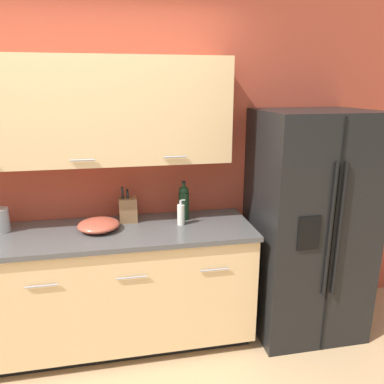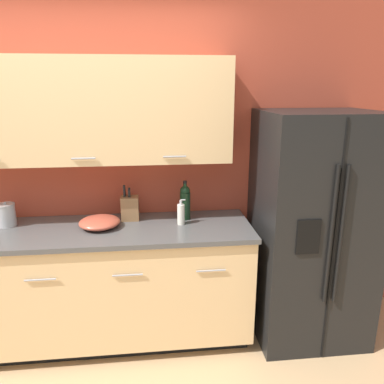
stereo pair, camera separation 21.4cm
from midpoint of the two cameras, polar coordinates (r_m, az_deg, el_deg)
wall_back at (r=2.93m, az=-14.75°, el=5.62°), size 10.00×0.39×2.60m
counter_unit at (r=2.97m, az=-12.68°, el=-13.72°), size 2.35×0.64×0.93m
refrigerator at (r=3.02m, az=19.71°, el=-5.27°), size 0.82×0.74×1.75m
knife_block at (r=2.86m, az=-7.36°, el=-2.41°), size 0.13×0.10×0.27m
wine_bottle at (r=2.85m, az=1.09°, el=-1.49°), size 0.08×0.08×0.30m
soap_dispenser at (r=2.75m, az=0.53°, el=-3.39°), size 0.06×0.05×0.19m
steel_canister at (r=2.99m, az=-24.63°, el=-3.21°), size 0.13×0.13×0.18m
mixing_bowl at (r=2.76m, az=-11.78°, el=-4.56°), size 0.29×0.29×0.08m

